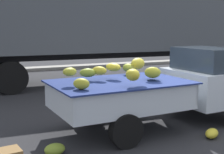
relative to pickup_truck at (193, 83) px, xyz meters
The scene contains 6 objects.
ground 1.18m from the pickup_truck, 162.85° to the right, with size 220.00×220.00×0.00m, color #28282B.
curb_strip 10.35m from the pickup_truck, 94.17° to the left, with size 80.00×0.80×0.16m, color gray.
pickup_truck is the anchor object (origin of this frame).
semi_trailer 6.07m from the pickup_truck, 89.19° to the left, with size 12.11×3.16×3.95m.
fallen_banana_bunch_near_tailgate 3.65m from the pickup_truck, 168.33° to the right, with size 0.37×0.27×0.20m, color olive.
fallen_banana_bunch_by_wheel 1.47m from the pickup_truck, 110.19° to the right, with size 0.39×0.23×0.19m, color yellow.
Camera 1 is at (-4.00, -5.68, 2.19)m, focal length 51.39 mm.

